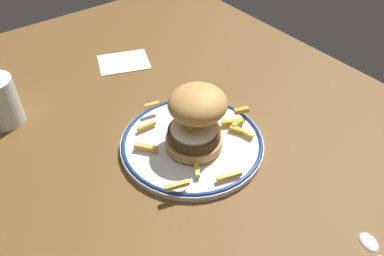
# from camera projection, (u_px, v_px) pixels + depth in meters

# --- Properties ---
(ground_plane) EXTENTS (1.38, 1.01, 0.04)m
(ground_plane) POSITION_uv_depth(u_px,v_px,m) (184.00, 154.00, 0.77)
(ground_plane) COLOR brown
(dinner_plate) EXTENTS (0.28, 0.28, 0.02)m
(dinner_plate) POSITION_uv_depth(u_px,v_px,m) (192.00, 143.00, 0.76)
(dinner_plate) COLOR silver
(dinner_plate) RESTS_ON ground_plane
(burger) EXTENTS (0.15, 0.15, 0.11)m
(burger) POSITION_uv_depth(u_px,v_px,m) (196.00, 117.00, 0.71)
(burger) COLOR tan
(burger) RESTS_ON dinner_plate
(fries_pile) EXTENTS (0.25, 0.26, 0.02)m
(fries_pile) POSITION_uv_depth(u_px,v_px,m) (204.00, 129.00, 0.77)
(fries_pile) COLOR gold
(fries_pile) RESTS_ON dinner_plate
(spoon) EXTENTS (0.13, 0.07, 0.01)m
(spoon) POSITION_uv_depth(u_px,v_px,m) (375.00, 250.00, 0.59)
(spoon) COLOR silver
(spoon) RESTS_ON ground_plane
(napkin) EXTENTS (0.14, 0.15, 0.00)m
(napkin) POSITION_uv_depth(u_px,v_px,m) (124.00, 62.00, 0.99)
(napkin) COLOR silver
(napkin) RESTS_ON ground_plane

